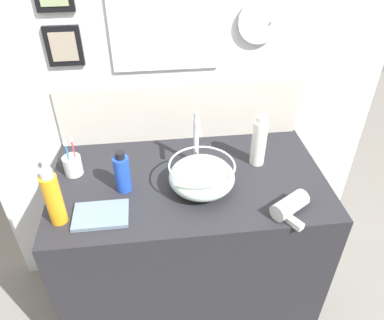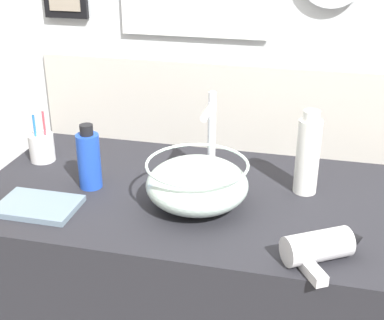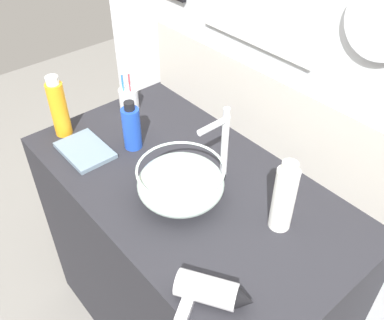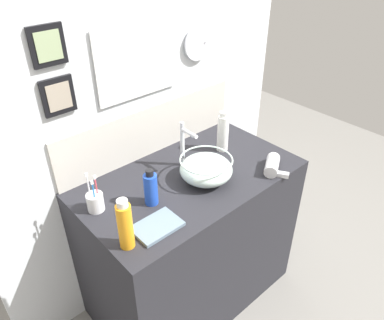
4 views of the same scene
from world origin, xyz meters
TOP-DOWN VIEW (x-y plane):
  - vanity_counter at (0.00, 0.00)m, footprint 1.19×0.67m
  - back_panel at (-0.00, 0.36)m, footprint 1.97×0.10m
  - glass_bowl_sink at (0.05, -0.07)m, footprint 0.27×0.27m
  - faucet at (0.05, 0.10)m, footprint 0.02×0.12m
  - hair_drier at (0.38, -0.25)m, footprint 0.20×0.20m
  - toothbrush_cup at (-0.50, 0.10)m, footprint 0.08×0.08m
  - soap_dispenser at (0.32, 0.08)m, footprint 0.07×0.07m
  - lotion_bottle at (-0.52, -0.19)m, footprint 0.06×0.06m
  - spray_bottle at (-0.28, -0.04)m, footprint 0.07×0.07m
  - hand_towel at (-0.36, -0.19)m, footprint 0.21×0.15m

SIDE VIEW (x-z plane):
  - vanity_counter at x=0.00m, z-range 0.00..0.94m
  - hand_towel at x=-0.36m, z-range 0.94..0.95m
  - hair_drier at x=0.38m, z-range 0.94..1.01m
  - toothbrush_cup at x=-0.50m, z-range 0.88..1.09m
  - glass_bowl_sink at x=0.05m, z-range 0.94..1.07m
  - spray_bottle at x=-0.28m, z-range 0.93..1.12m
  - soap_dispenser at x=0.32m, z-range 0.93..1.17m
  - lotion_bottle at x=-0.52m, z-range 0.93..1.18m
  - faucet at x=0.05m, z-range 0.96..1.22m
  - back_panel at x=0.00m, z-range 0.00..2.52m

